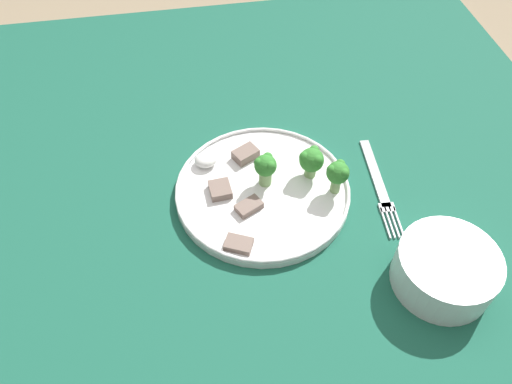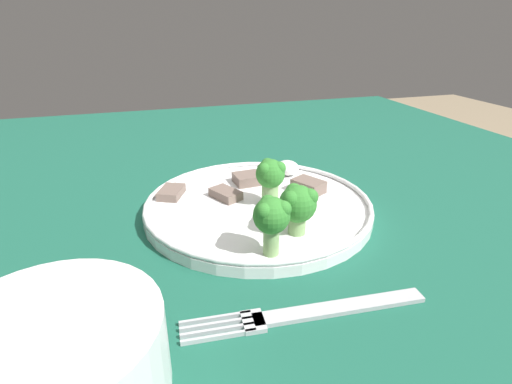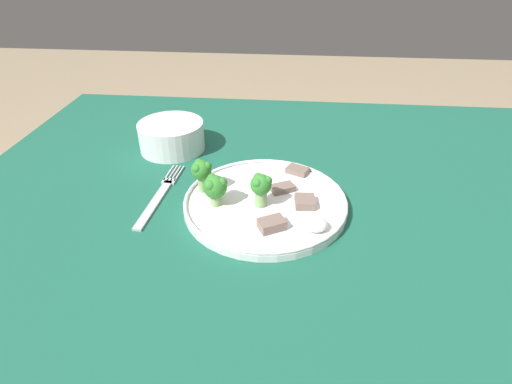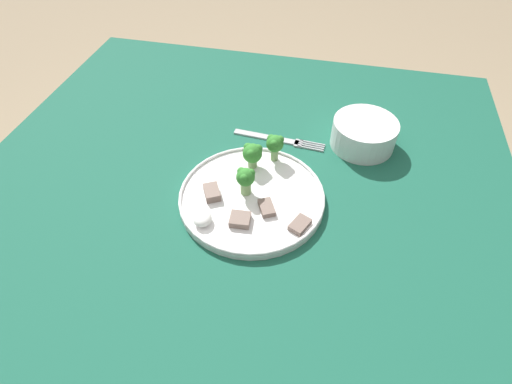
% 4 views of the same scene
% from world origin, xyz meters
% --- Properties ---
extents(table, '(1.19, 1.08, 0.76)m').
position_xyz_m(table, '(0.00, 0.00, 0.66)').
color(table, '#195642').
rests_on(table, ground_plane).
extents(dinner_plate, '(0.27, 0.27, 0.02)m').
position_xyz_m(dinner_plate, '(-0.04, 0.03, 0.77)').
color(dinner_plate, white).
rests_on(dinner_plate, table).
extents(fork, '(0.03, 0.20, 0.00)m').
position_xyz_m(fork, '(-0.22, 0.05, 0.76)').
color(fork, '#B2B2B7').
rests_on(fork, table).
extents(cream_bowl, '(0.13, 0.13, 0.06)m').
position_xyz_m(cream_bowl, '(-0.25, 0.23, 0.79)').
color(cream_bowl, white).
rests_on(cream_bowl, table).
extents(broccoli_floret_near_rim_left, '(0.04, 0.04, 0.05)m').
position_xyz_m(broccoli_floret_near_rim_left, '(-0.12, 0.02, 0.80)').
color(broccoli_floret_near_rim_left, '#7FA866').
rests_on(broccoli_floret_near_rim_left, dinner_plate).
extents(broccoli_floret_center_left, '(0.04, 0.03, 0.06)m').
position_xyz_m(broccoli_floret_center_left, '(-0.15, 0.06, 0.81)').
color(broccoli_floret_center_left, '#7FA866').
rests_on(broccoli_floret_center_left, dinner_plate).
extents(broccoli_floret_back_left, '(0.04, 0.03, 0.06)m').
position_xyz_m(broccoli_floret_back_left, '(-0.04, 0.02, 0.81)').
color(broccoli_floret_back_left, '#7FA866').
rests_on(broccoli_floret_back_left, dinner_plate).
extents(meat_slice_front_slice, '(0.05, 0.04, 0.01)m').
position_xyz_m(meat_slice_front_slice, '(-0.01, 0.07, 0.78)').
color(meat_slice_front_slice, '#756056').
rests_on(meat_slice_front_slice, dinner_plate).
extents(meat_slice_middle_slice, '(0.03, 0.04, 0.01)m').
position_xyz_m(meat_slice_middle_slice, '(0.03, 0.03, 0.78)').
color(meat_slice_middle_slice, '#756056').
rests_on(meat_slice_middle_slice, dinner_plate).
extents(meat_slice_rear_slice, '(0.05, 0.04, 0.02)m').
position_xyz_m(meat_slice_rear_slice, '(-0.02, -0.04, 0.78)').
color(meat_slice_rear_slice, '#756056').
rests_on(meat_slice_rear_slice, dinner_plate).
extents(meat_slice_edge_slice, '(0.05, 0.04, 0.01)m').
position_xyz_m(meat_slice_edge_slice, '(0.02, 0.13, 0.78)').
color(meat_slice_edge_slice, '#756056').
rests_on(meat_slice_edge_slice, dinner_plate).
extents(sauce_dollop, '(0.04, 0.03, 0.02)m').
position_xyz_m(sauce_dollop, '(0.04, -0.03, 0.78)').
color(sauce_dollop, white).
rests_on(sauce_dollop, dinner_plate).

